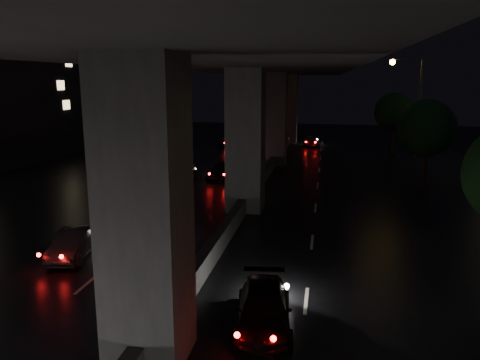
# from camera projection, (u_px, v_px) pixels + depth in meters

# --- Properties ---
(ground) EXTENTS (120.00, 120.00, 0.00)m
(ground) POSITION_uv_depth(u_px,v_px,m) (228.00, 237.00, 22.35)
(ground) COLOR black
(ground) RESTS_ON ground
(viaduct) EXTENTS (12.00, 80.00, 10.50)m
(viaduct) POSITION_uv_depth(u_px,v_px,m) (246.00, 61.00, 25.41)
(viaduct) COLOR #333335
(viaduct) RESTS_ON ground
(median_barrier) EXTENTS (0.45, 70.00, 0.85)m
(median_barrier) POSITION_uv_depth(u_px,v_px,m) (245.00, 202.00, 27.07)
(median_barrier) COLOR #333335
(median_barrier) RESTS_ON ground
(tree_c) EXTENTS (3.80, 3.80, 6.12)m
(tree_c) POSITION_uv_depth(u_px,v_px,m) (426.00, 128.00, 31.05)
(tree_c) COLOR black
(tree_c) RESTS_ON ground
(tree_d) EXTENTS (3.80, 3.80, 6.12)m
(tree_d) POSITION_uv_depth(u_px,v_px,m) (394.00, 112.00, 46.44)
(tree_d) COLOR black
(tree_d) RESTS_ON ground
(streetlight_far) EXTENTS (2.52, 0.44, 9.00)m
(streetlight_far) POSITION_uv_depth(u_px,v_px,m) (412.00, 102.00, 36.52)
(streetlight_far) COLOR #2D2D33
(streetlight_far) RESTS_ON ground
(car_3) EXTENTS (2.14, 4.20, 1.17)m
(car_3) POSITION_uv_depth(u_px,v_px,m) (264.00, 310.00, 14.05)
(car_3) COLOR black
(car_3) RESTS_ON ground
(car_4) EXTENTS (1.80, 3.67, 1.16)m
(car_4) POSITION_uv_depth(u_px,v_px,m) (74.00, 243.00, 19.75)
(car_4) COLOR black
(car_4) RESTS_ON ground
(car_5) EXTENTS (1.83, 3.91, 1.24)m
(car_5) POSITION_uv_depth(u_px,v_px,m) (143.00, 241.00, 19.90)
(car_5) COLOR black
(car_5) RESTS_ON ground
(car_6) EXTENTS (1.72, 3.87, 1.30)m
(car_6) POSITION_uv_depth(u_px,v_px,m) (169.00, 182.00, 31.28)
(car_6) COLOR black
(car_6) RESTS_ON ground
(car_7) EXTENTS (1.88, 4.38, 1.26)m
(car_7) POSITION_uv_depth(u_px,v_px,m) (180.00, 173.00, 34.36)
(car_7) COLOR #272629
(car_7) RESTS_ON ground
(car_8) EXTENTS (2.09, 3.99, 1.29)m
(car_8) POSITION_uv_depth(u_px,v_px,m) (223.00, 171.00, 35.18)
(car_8) COLOR black
(car_8) RESTS_ON ground
(car_9) EXTENTS (2.15, 3.99, 1.25)m
(car_9) POSITION_uv_depth(u_px,v_px,m) (243.00, 158.00, 41.01)
(car_9) COLOR #625C55
(car_9) RESTS_ON ground
(car_10) EXTENTS (2.80, 4.40, 1.13)m
(car_10) POSITION_uv_depth(u_px,v_px,m) (249.00, 151.00, 45.28)
(car_10) COLOR black
(car_10) RESTS_ON ground
(car_11) EXTENTS (2.88, 4.65, 1.20)m
(car_11) POSITION_uv_depth(u_px,v_px,m) (233.00, 142.00, 51.90)
(car_11) COLOR black
(car_11) RESTS_ON ground
(car_12) EXTENTS (2.24, 3.88, 1.24)m
(car_12) POSITION_uv_depth(u_px,v_px,m) (311.00, 141.00, 52.55)
(car_12) COLOR #4F5256
(car_12) RESTS_ON ground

